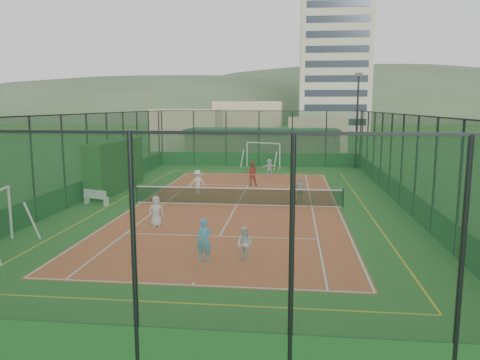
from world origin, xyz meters
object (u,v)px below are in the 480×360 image
(white_bench, at_px, (96,197))
(child_near_right, at_px, (245,244))
(clubhouse, at_px, (262,144))
(child_far_right, at_px, (300,190))
(floodlight_ne, at_px, (357,121))
(child_near_left, at_px, (156,212))
(child_far_back, at_px, (269,168))
(child_far_left, at_px, (198,182))
(futsal_goal_far, at_px, (263,155))
(child_near_mid, at_px, (204,240))
(coach, at_px, (252,173))
(apartment_tower, at_px, (334,62))

(white_bench, height_order, child_near_right, child_near_right)
(clubhouse, xyz_separation_m, child_far_right, (3.49, -20.80, -0.88))
(floodlight_ne, bearing_deg, child_far_right, -108.35)
(child_near_left, xyz_separation_m, child_far_back, (4.37, 15.79, -0.01))
(floodlight_ne, height_order, child_far_left, floodlight_ne)
(floodlight_ne, distance_m, futsal_goal_far, 8.72)
(futsal_goal_far, bearing_deg, child_near_mid, -66.85)
(coach, bearing_deg, floodlight_ne, -131.13)
(white_bench, distance_m, child_far_left, 6.21)
(child_near_left, relative_size, child_near_right, 1.14)
(child_far_left, xyz_separation_m, child_far_right, (6.30, -1.64, -0.07))
(floodlight_ne, xyz_separation_m, child_near_mid, (-8.66, -26.16, -3.36))
(apartment_tower, bearing_deg, futsal_goal_far, -99.92)
(child_near_mid, bearing_deg, child_far_back, 85.22)
(child_far_left, xyz_separation_m, coach, (3.08, 3.55, 0.08))
(floodlight_ne, relative_size, child_near_left, 5.82)
(child_far_back, bearing_deg, child_far_left, 38.34)
(clubhouse, bearing_deg, child_near_mid, -90.10)
(futsal_goal_far, distance_m, child_far_left, 13.54)
(child_far_right, bearing_deg, child_near_mid, 61.72)
(futsal_goal_far, bearing_deg, coach, -66.75)
(child_near_right, bearing_deg, child_far_left, 139.92)
(floodlight_ne, distance_m, child_far_left, 18.19)
(clubhouse, relative_size, white_bench, 9.55)
(child_near_left, distance_m, coach, 12.04)
(apartment_tower, distance_m, coach, 77.81)
(child_far_back, distance_m, coach, 4.35)
(white_bench, bearing_deg, child_near_right, -23.47)
(floodlight_ne, relative_size, child_near_right, 6.61)
(child_near_right, height_order, child_far_left, child_far_left)
(apartment_tower, xyz_separation_m, child_far_right, (-8.51, -80.80, -14.31))
(floodlight_ne, xyz_separation_m, futsal_goal_far, (-8.15, -0.62, -3.03))
(child_far_left, bearing_deg, futsal_goal_far, -133.02)
(coach, bearing_deg, white_bench, 39.89)
(apartment_tower, distance_m, child_far_left, 81.78)
(apartment_tower, relative_size, child_far_back, 21.46)
(clubhouse, height_order, child_near_left, clubhouse)
(floodlight_ne, bearing_deg, child_far_left, -129.65)
(white_bench, height_order, futsal_goal_far, futsal_goal_far)
(white_bench, xyz_separation_m, child_near_right, (9.17, -8.60, 0.19))
(apartment_tower, relative_size, child_near_mid, 19.78)
(child_near_left, bearing_deg, child_near_mid, -74.97)
(white_bench, xyz_separation_m, child_far_left, (4.99, 3.68, 0.32))
(floodlight_ne, xyz_separation_m, child_near_right, (-7.23, -26.05, -3.49))
(child_far_back, bearing_deg, child_near_right, 66.25)
(clubhouse, bearing_deg, child_near_right, -87.50)
(child_near_mid, bearing_deg, child_far_right, 70.72)
(floodlight_ne, distance_m, child_near_left, 24.94)
(white_bench, bearing_deg, futsal_goal_far, 83.56)
(floodlight_ne, distance_m, child_near_mid, 27.76)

